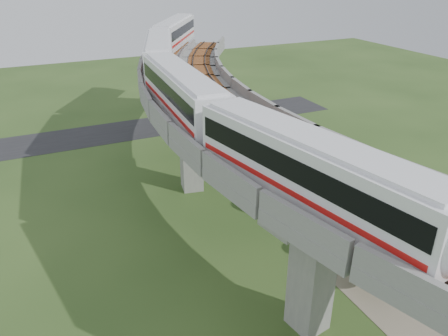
{
  "coord_description": "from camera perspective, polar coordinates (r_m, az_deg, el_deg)",
  "views": [
    {
      "loc": [
        -12.89,
        -27.52,
        21.54
      ],
      "look_at": [
        -0.64,
        -0.9,
        7.5
      ],
      "focal_mm": 35.0,
      "sensor_mm": 36.0,
      "label": 1
    }
  ],
  "objects": [
    {
      "name": "dirt_lot",
      "position": [
        42.86,
        18.83,
        -6.07
      ],
      "size": [
        18.0,
        26.0,
        0.04
      ],
      "primitive_type": "cube",
      "color": "#7F6F5C",
      "rests_on": "ground"
    },
    {
      "name": "car_dark",
      "position": [
        43.0,
        13.78,
        -4.34
      ],
      "size": [
        4.17,
        2.32,
        1.14
      ],
      "primitive_type": "imported",
      "rotation": [
        0.0,
        0.0,
        1.76
      ],
      "color": "black",
      "rests_on": "dirt_lot"
    },
    {
      "name": "car_red",
      "position": [
        41.2,
        24.7,
        -7.5
      ],
      "size": [
        3.99,
        2.66,
        1.24
      ],
      "primitive_type": "imported",
      "rotation": [
        0.0,
        0.0,
        -1.18
      ],
      "color": "#B0101D",
      "rests_on": "dirt_lot"
    },
    {
      "name": "viaduct",
      "position": [
        34.54,
        6.16,
        4.25
      ],
      "size": [
        19.58,
        73.98,
        11.4
      ],
      "color": "#99968E",
      "rests_on": "ground"
    },
    {
      "name": "tree_5",
      "position": [
        33.19,
        19.32,
        -11.56
      ],
      "size": [
        2.8,
        2.8,
        3.48
      ],
      "color": "#382314",
      "rests_on": "ground"
    },
    {
      "name": "metro_train",
      "position": [
        41.28,
        -4.18,
        12.61
      ],
      "size": [
        16.34,
        60.4,
        3.64
      ],
      "color": "white",
      "rests_on": "ground"
    },
    {
      "name": "asphalt_road",
      "position": [
        62.75,
        -11.38,
        5.02
      ],
      "size": [
        60.0,
        8.0,
        0.03
      ],
      "primitive_type": "cube",
      "color": "#232326",
      "rests_on": "ground"
    },
    {
      "name": "tree_3",
      "position": [
        40.16,
        7.54,
        -3.17
      ],
      "size": [
        2.33,
        2.33,
        3.36
      ],
      "color": "#382314",
      "rests_on": "ground"
    },
    {
      "name": "tree_1",
      "position": [
        53.66,
        0.9,
        4.47
      ],
      "size": [
        2.48,
        2.48,
        3.26
      ],
      "color": "#382314",
      "rests_on": "ground"
    },
    {
      "name": "fence",
      "position": [
        41.26,
        12.75,
        -5.36
      ],
      "size": [
        3.87,
        38.73,
        1.5
      ],
      "color": "#2D382D",
      "rests_on": "ground"
    },
    {
      "name": "ground",
      "position": [
        37.25,
        0.32,
        -9.73
      ],
      "size": [
        160.0,
        160.0,
        0.0
      ],
      "primitive_type": "plane",
      "color": "#2D491D",
      "rests_on": "ground"
    },
    {
      "name": "tree_4",
      "position": [
        35.21,
        14.57,
        -8.88
      ],
      "size": [
        1.95,
        1.95,
        2.93
      ],
      "color": "#382314",
      "rests_on": "ground"
    },
    {
      "name": "tree_2",
      "position": [
        45.94,
        4.77,
        0.47
      ],
      "size": [
        3.09,
        3.09,
        3.42
      ],
      "color": "#382314",
      "rests_on": "ground"
    },
    {
      "name": "tree_0",
      "position": [
        60.12,
        1.28,
        6.24
      ],
      "size": [
        2.16,
        2.16,
        2.54
      ],
      "color": "#382314",
      "rests_on": "ground"
    },
    {
      "name": "car_white",
      "position": [
        39.54,
        22.37,
        -8.65
      ],
      "size": [
        1.96,
        3.28,
        1.05
      ],
      "primitive_type": "imported",
      "rotation": [
        0.0,
        0.0,
        0.25
      ],
      "color": "white",
      "rests_on": "dirt_lot"
    }
  ]
}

